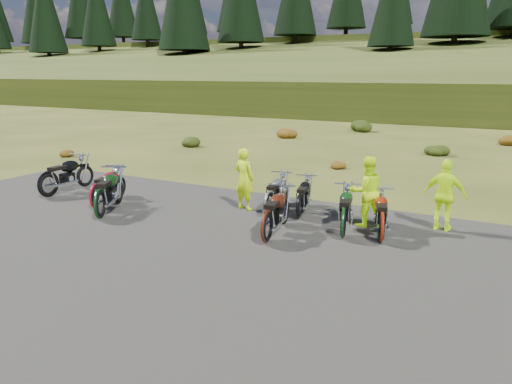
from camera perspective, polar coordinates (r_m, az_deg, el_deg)
The scene contains 27 objects.
ground at distance 11.97m, azimuth -4.36°, elevation -4.77°, with size 300.00×300.00×0.00m, color #383E14.
gravel_pad at distance 10.46m, azimuth -10.41°, elevation -7.73°, with size 20.00×12.00×0.04m, color black.
hill_slope at distance 59.92m, azimuth 23.16°, elevation 8.92°, with size 300.00×46.00×3.00m, color #334115, non-canonical shape.
hill_plateau at distance 119.70m, azimuth 26.38°, elevation 10.42°, with size 300.00×90.00×9.17m, color #334115.
conifer_5 at distance 142.27m, azimuth -24.05°, elevation 18.29°, with size 6.16×6.16×16.00m.
conifer_11 at distance 97.78m, azimuth -22.99°, elevation 18.87°, with size 6.60×6.60×17.00m.
conifer_12 at distance 97.37m, azimuth -17.77°, elevation 19.72°, with size 6.16×6.16×16.00m.
conifer_13 at distance 97.72m, azimuth -12.50°, elevation 20.41°, with size 5.72×5.72×15.00m.
conifer_14 at distance 98.79m, azimuth -7.27°, elevation 20.94°, with size 5.28×5.28×14.00m.
shrub_0 at distance 24.21m, azimuth -20.63°, elevation 4.33°, with size 0.77×0.77×0.45m, color #70310E.
shrub_1 at distance 26.08m, azimuth -7.54°, elevation 5.86°, with size 1.03×1.03×0.61m, color black.
shrub_2 at distance 29.10m, azimuth 3.37°, elevation 6.91°, with size 1.30×1.30×0.77m, color #70310E.
shrub_3 at distance 32.97m, azimuth 12.01°, elevation 7.56°, with size 1.56×1.56×0.92m, color black.
shrub_4 at distance 20.15m, azimuth 9.14°, elevation 3.31°, with size 0.77×0.77×0.45m, color #70310E.
shrub_5 at distance 24.52m, azimuth 19.85°, elevation 4.68°, with size 1.03×1.03×0.61m, color black.
shrub_6 at distance 29.48m, azimuth 27.17°, elevation 5.52°, with size 1.30×1.30×0.77m, color #70310E.
motorcycle_0 at distance 16.54m, azimuth -22.52°, elevation -0.62°, with size 2.25×0.75×1.18m, color black, non-canonical shape.
motorcycle_1 at distance 14.72m, azimuth -17.65°, elevation -1.88°, with size 2.00×0.67×1.05m, color maroon, non-canonical shape.
motorcycle_2 at distance 13.69m, azimuth -17.28°, elevation -2.99°, with size 2.25×0.75×1.18m, color black, non-canonical shape.
motorcycle_3 at distance 13.32m, azimuth 1.48°, elevation -2.82°, with size 1.94×0.65×1.02m, color #B3B3B8, non-canonical shape.
motorcycle_4 at distance 11.27m, azimuth 1.25°, elevation -5.92°, with size 2.12×0.71×1.11m, color #45160B, non-canonical shape.
motorcycle_5 at distance 13.16m, azimuth 4.97°, elevation -3.08°, with size 1.86×0.62×0.97m, color black, non-canonical shape.
motorcycle_6 at distance 11.67m, azimuth 14.07°, elevation -5.64°, with size 1.95×0.65×1.02m, color maroon, non-canonical shape.
motorcycle_7 at distance 11.75m, azimuth 9.87°, elevation -5.30°, with size 2.04×0.68×1.07m, color black, non-canonical shape.
person_middle at distance 13.75m, azimuth -1.35°, elevation 1.39°, with size 0.63×0.41×1.72m, color #BDEA0C.
person_right_a at distance 12.55m, azimuth 12.49°, elevation -0.05°, with size 0.85×0.66×1.75m, color #BDEA0C.
person_right_b at distance 12.72m, azimuth 20.79°, elevation -0.47°, with size 1.02×0.42×1.73m, color #BDEA0C.
Camera 1 is at (6.27, -9.48, 3.77)m, focal length 35.00 mm.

